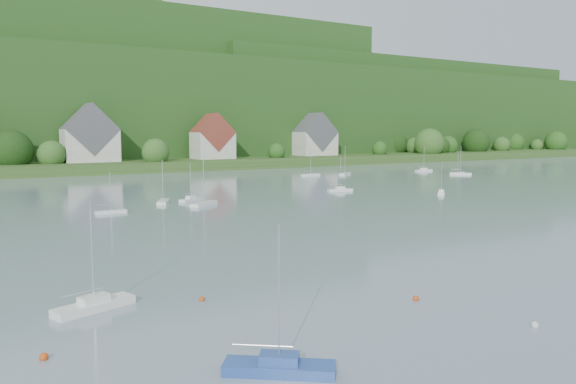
# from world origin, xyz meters

# --- Properties ---
(far_shore_strip) EXTENTS (600.00, 60.00, 3.00)m
(far_shore_strip) POSITION_xyz_m (0.00, 200.00, 1.50)
(far_shore_strip) COLOR #2E4C1C
(far_shore_strip) RESTS_ON ground
(forested_ridge) EXTENTS (620.00, 181.22, 69.89)m
(forested_ridge) POSITION_xyz_m (0.39, 268.57, 22.89)
(forested_ridge) COLOR #183D13
(forested_ridge) RESTS_ON ground
(village_building_2) EXTENTS (16.00, 11.44, 18.00)m
(village_building_2) POSITION_xyz_m (5.00, 188.00, 10.27)
(village_building_2) COLOR beige
(village_building_2) RESTS_ON far_shore_strip
(village_building_3) EXTENTS (13.00, 10.40, 15.50)m
(village_building_3) POSITION_xyz_m (45.00, 186.00, 9.43)
(village_building_3) COLOR beige
(village_building_3) RESTS_ON far_shore_strip
(village_building_4) EXTENTS (15.00, 10.40, 16.50)m
(village_building_4) POSITION_xyz_m (90.00, 190.00, 9.59)
(village_building_4) COLOR beige
(village_building_4) RESTS_ON far_shore_strip
(near_sailboat_1) EXTENTS (5.60, 4.83, 7.85)m
(near_sailboat_1) POSITION_xyz_m (-18.56, 32.33, 0.43)
(near_sailboat_1) COLOR #25479B
(near_sailboat_1) RESTS_ON ground
(near_sailboat_6) EXTENTS (5.98, 3.36, 7.78)m
(near_sailboat_6) POSITION_xyz_m (-24.46, 48.02, 0.43)
(near_sailboat_6) COLOR white
(near_sailboat_6) RESTS_ON ground
(mooring_buoy_0) EXTENTS (0.47, 0.47, 0.47)m
(mooring_buoy_0) POSITION_xyz_m (-3.45, 37.98, 0.00)
(mooring_buoy_0) COLOR #CC4612
(mooring_buoy_0) RESTS_ON ground
(mooring_buoy_1) EXTENTS (0.48, 0.48, 0.48)m
(mooring_buoy_1) POSITION_xyz_m (-0.99, 29.80, 0.00)
(mooring_buoy_1) COLOR silver
(mooring_buoy_1) RESTS_ON ground
(mooring_buoy_3) EXTENTS (0.42, 0.42, 0.42)m
(mooring_buoy_3) POSITION_xyz_m (-17.12, 46.15, 0.00)
(mooring_buoy_3) COLOR #CC4612
(mooring_buoy_3) RESTS_ON ground
(mooring_buoy_5) EXTENTS (0.50, 0.50, 0.50)m
(mooring_buoy_5) POSITION_xyz_m (-28.74, 40.62, 0.00)
(mooring_buoy_5) COLOR #CC4612
(mooring_buoy_5) RESTS_ON ground
(far_sailboat_cluster) EXTENTS (185.26, 71.84, 8.71)m
(far_sailboat_cluster) POSITION_xyz_m (7.79, 118.67, 0.37)
(far_sailboat_cluster) COLOR white
(far_sailboat_cluster) RESTS_ON ground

